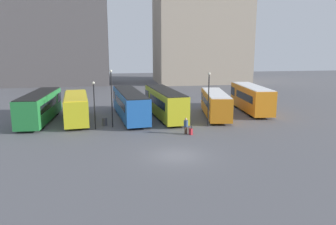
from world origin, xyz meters
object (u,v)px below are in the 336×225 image
bus_0 (40,106)px  bus_3 (165,102)px  bus_4 (215,104)px  bus_2 (130,103)px  lamp_post_0 (94,101)px  bus_5 (251,98)px  traveler (186,124)px  trash_bin (105,122)px  suitcase (191,131)px  lamp_post_1 (209,95)px  lamp_post_2 (112,94)px  bus_1 (76,107)px

bus_0 → bus_3: (14.30, -0.18, 0.05)m
bus_0 → bus_4: 20.41m
bus_2 → lamp_post_0: bearing=135.9°
bus_5 → traveler: size_ratio=6.53×
bus_3 → bus_2: bearing=81.5°
bus_3 → trash_bin: bus_3 is taller
suitcase → lamp_post_1: size_ratio=0.16×
bus_4 → lamp_post_2: (-12.31, -3.21, 1.91)m
bus_3 → trash_bin: bearing=108.4°
bus_5 → lamp_post_2: bearing=111.9°
bus_0 → lamp_post_1: lamp_post_1 is taller
bus_3 → lamp_post_1: 6.78m
bus_4 → lamp_post_1: bearing=163.3°
bus_2 → lamp_post_2: size_ratio=2.08×
lamp_post_0 → lamp_post_2: (1.76, 0.61, 0.58)m
bus_0 → suitcase: size_ratio=12.40×
lamp_post_1 → lamp_post_0: bearing=176.4°
traveler → bus_5: bearing=-72.6°
bus_3 → bus_4: bus_3 is taller
bus_5 → trash_bin: bus_5 is taller
bus_0 → traveler: bus_0 is taller
suitcase → bus_4: bearing=-56.7°
bus_2 → traveler: bearing=-154.5°
trash_bin → bus_1: bearing=140.9°
bus_3 → lamp_post_0: 9.29m
bus_2 → lamp_post_2: (-2.05, -4.23, 1.78)m
bus_3 → bus_5: size_ratio=1.14×
bus_0 → bus_5: size_ratio=1.07×
traveler → lamp_post_2: lamp_post_2 is taller
lamp_post_0 → trash_bin: bearing=58.4°
lamp_post_1 → lamp_post_2: 10.16m
bus_1 → bus_2: bearing=-88.8°
traveler → lamp_post_0: (-8.82, 3.37, 2.01)m
bus_0 → suitcase: (15.55, -8.48, -1.45)m
lamp_post_0 → trash_bin: 3.08m
bus_5 → lamp_post_1: size_ratio=1.81×
bus_5 → lamp_post_0: size_ratio=2.11×
bus_2 → suitcase: bus_2 is taller
bus_5 → traveler: (-10.82, -9.48, -0.88)m
traveler → bus_0: bearing=37.8°
lamp_post_0 → trash_bin: (0.92, 1.49, -2.54)m
trash_bin → bus_0: bearing=155.5°
bus_5 → bus_3: bearing=102.1°
lamp_post_1 → bus_5: bearing=41.3°
bus_2 → suitcase: size_ratio=14.02×
lamp_post_1 → trash_bin: bearing=168.4°
bus_2 → bus_5: bus_5 is taller
trash_bin → bus_4: bearing=10.0°
bus_3 → traveler: bearing=-179.4°
bus_3 → traveler: bus_3 is taller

